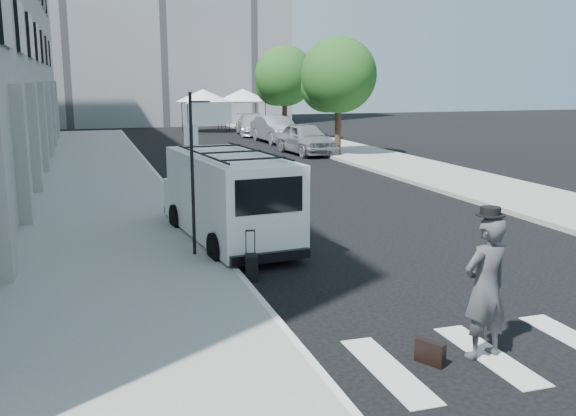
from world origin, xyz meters
TOP-DOWN VIEW (x-y plane):
  - ground at (0.00, 0.00)m, footprint 120.00×120.00m
  - sidewalk_left at (-4.25, 16.00)m, footprint 4.50×48.00m
  - sidewalk_right at (9.00, 20.00)m, footprint 4.00×56.00m
  - sign_pole at (-2.36, 3.20)m, footprint 1.03×0.07m
  - tree_near at (7.50, 20.15)m, footprint 3.80×3.83m
  - tree_far at (7.50, 29.15)m, footprint 3.80×3.83m
  - tent_left at (4.00, 38.00)m, footprint 4.00×4.00m
  - tent_right at (7.20, 38.50)m, footprint 4.00×4.00m
  - businessman at (0.48, -3.00)m, footprint 0.83×0.62m
  - briefcase at (-0.36, -3.00)m, footprint 0.31×0.44m
  - suitcase at (-1.76, 1.48)m, footprint 0.27×0.38m
  - cargo_van at (-1.52, 4.69)m, footprint 2.45×5.81m
  - parked_car_a at (6.49, 21.76)m, footprint 2.36×5.01m
  - parked_car_b at (6.80, 28.37)m, footprint 2.09×5.17m
  - parked_car_c at (6.80, 34.00)m, footprint 2.77×5.43m

SIDE VIEW (x-z plane):
  - ground at x=0.00m, z-range 0.00..0.00m
  - sidewalk_left at x=-4.25m, z-range 0.00..0.15m
  - sidewalk_right at x=9.00m, z-range 0.00..0.15m
  - briefcase at x=-0.36m, z-range 0.00..0.34m
  - suitcase at x=-1.76m, z-range -0.23..0.76m
  - parked_car_c at x=6.80m, z-range 0.00..1.51m
  - parked_car_a at x=6.49m, z-range 0.00..1.66m
  - parked_car_b at x=6.80m, z-range 0.00..1.67m
  - businessman at x=0.48m, z-range 0.00..2.07m
  - cargo_van at x=-1.52m, z-range 0.05..2.19m
  - sign_pole at x=-2.36m, z-range 0.90..4.40m
  - tent_left at x=4.00m, z-range 1.11..4.31m
  - tent_right at x=7.20m, z-range 1.11..4.31m
  - tree_near at x=7.50m, z-range 0.96..6.99m
  - tree_far at x=7.50m, z-range 0.96..6.99m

